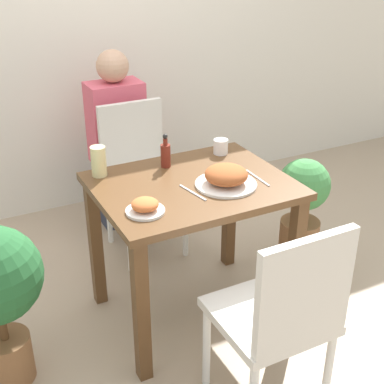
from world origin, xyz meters
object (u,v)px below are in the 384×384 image
at_px(chair_far, 139,170).
at_px(sauce_bottle, 166,154).
at_px(food_plate, 226,177).
at_px(side_plate, 145,207).
at_px(juice_glass, 99,161).
at_px(person_figure, 117,142).
at_px(potted_plant_right, 302,207).
at_px(chair_near, 282,313).
at_px(drink_cup, 221,147).

relative_size(chair_far, sauce_bottle, 5.24).
relative_size(food_plate, sauce_bottle, 1.67).
relative_size(side_plate, juice_glass, 1.13).
bearing_deg(sauce_bottle, person_figure, 86.83).
bearing_deg(juice_glass, food_plate, -37.71).
xyz_separation_m(food_plate, potted_plant_right, (0.64, 0.21, -0.41)).
distance_m(juice_glass, person_figure, 0.93).
distance_m(side_plate, juice_glass, 0.45).
bearing_deg(side_plate, chair_near, -60.71).
bearing_deg(sauce_bottle, side_plate, -124.95).
bearing_deg(person_figure, chair_near, -90.28).
relative_size(juice_glass, person_figure, 0.13).
xyz_separation_m(food_plate, person_figure, (-0.11, 1.18, -0.22)).
height_order(sauce_bottle, person_figure, person_figure).
height_order(side_plate, potted_plant_right, side_plate).
relative_size(sauce_bottle, person_figure, 0.15).
height_order(drink_cup, potted_plant_right, drink_cup).
bearing_deg(chair_far, chair_near, -90.94).
relative_size(chair_near, chair_far, 1.00).
bearing_deg(chair_far, food_plate, -83.82).
height_order(chair_far, person_figure, person_figure).
bearing_deg(juice_glass, chair_far, 51.12).
height_order(food_plate, side_plate, food_plate).
bearing_deg(chair_far, person_figure, 92.73).
height_order(sauce_bottle, potted_plant_right, sauce_bottle).
distance_m(potted_plant_right, person_figure, 1.24).
bearing_deg(chair_far, sauce_bottle, -96.77).
distance_m(chair_near, potted_plant_right, 1.14).
distance_m(food_plate, juice_glass, 0.61).
bearing_deg(drink_cup, side_plate, -145.30).
distance_m(food_plate, potted_plant_right, 0.79).
bearing_deg(person_figure, chair_far, -87.27).
relative_size(drink_cup, potted_plant_right, 0.12).
xyz_separation_m(chair_far, sauce_bottle, (-0.06, -0.53, 0.31)).
height_order(food_plate, person_figure, person_figure).
bearing_deg(chair_near, drink_cup, -106.44).
bearing_deg(side_plate, person_figure, 75.54).
height_order(potted_plant_right, person_figure, person_figure).
relative_size(side_plate, potted_plant_right, 0.25).
relative_size(chair_near, juice_glass, 6.13).
relative_size(chair_near, drink_cup, 11.45).
height_order(chair_far, sauce_bottle, sauce_bottle).
distance_m(juice_glass, potted_plant_right, 1.22).
distance_m(chair_far, drink_cup, 0.64).
distance_m(chair_far, side_plate, 1.02).
xyz_separation_m(food_plate, side_plate, (-0.43, -0.07, -0.02)).
relative_size(food_plate, person_figure, 0.24).
height_order(chair_near, potted_plant_right, chair_near).
distance_m(side_plate, person_figure, 1.31).
bearing_deg(juice_glass, side_plate, -83.43).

